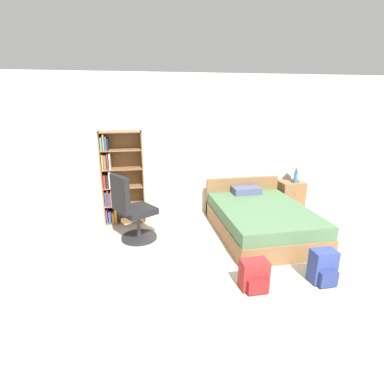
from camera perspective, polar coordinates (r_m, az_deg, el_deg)
name	(u,v)px	position (r m, az deg, el deg)	size (l,w,h in m)	color
ground_plane	(307,320)	(3.52, 21.02, -21.78)	(14.00, 14.00, 0.00)	#BCB29E
wall_back	(222,146)	(5.79, 5.67, 8.68)	(9.00, 0.06, 2.60)	silver
bookshelf	(118,181)	(5.44, -13.91, 2.06)	(0.72, 0.26, 1.64)	brown
bed	(260,218)	(5.14, 12.80, -4.94)	(1.41, 2.00, 0.73)	brown
office_chair	(132,212)	(4.74, -11.30, -3.74)	(0.72, 0.68, 1.09)	#232326
nightstand	(290,196)	(6.27, 18.15, -0.79)	(0.46, 0.43, 0.61)	brown
table_lamp	(297,163)	(6.13, 19.33, 5.20)	(0.22, 0.22, 0.48)	#333333
water_bottle	(296,177)	(6.08, 19.16, 2.69)	(0.07, 0.07, 0.24)	teal
backpack_blue	(323,267)	(4.07, 23.72, -13.02)	(0.29, 0.27, 0.42)	navy
backpack_red	(254,276)	(3.72, 11.79, -15.34)	(0.32, 0.27, 0.36)	maroon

